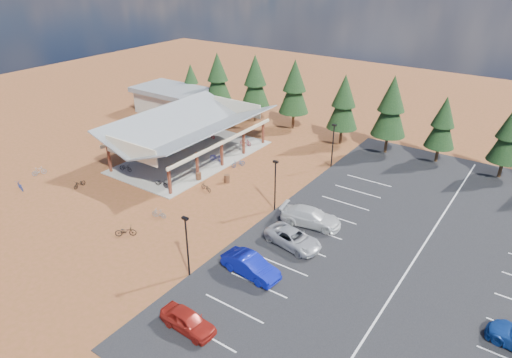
% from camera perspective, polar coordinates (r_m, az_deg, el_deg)
% --- Properties ---
extents(ground, '(140.00, 140.00, 0.00)m').
position_cam_1_polar(ground, '(44.88, -4.43, -3.09)').
color(ground, brown).
rests_on(ground, ground).
extents(asphalt_lot, '(27.00, 44.00, 0.04)m').
position_cam_1_polar(asphalt_lot, '(40.20, 19.75, -8.59)').
color(asphalt_lot, black).
rests_on(asphalt_lot, ground).
extents(concrete_pad, '(10.60, 18.60, 0.10)m').
position_cam_1_polar(concrete_pad, '(55.52, -7.95, 2.81)').
color(concrete_pad, gray).
rests_on(concrete_pad, ground).
extents(bike_pavilion, '(11.65, 19.40, 4.97)m').
position_cam_1_polar(bike_pavilion, '(54.13, -8.20, 6.47)').
color(bike_pavilion, '#562618').
rests_on(bike_pavilion, concrete_pad).
extents(outbuilding, '(11.00, 7.00, 3.90)m').
position_cam_1_polar(outbuilding, '(71.50, -10.53, 9.71)').
color(outbuilding, '#ADA593').
rests_on(outbuilding, ground).
extents(lamp_post_0, '(0.50, 0.25, 5.14)m').
position_cam_1_polar(lamp_post_0, '(34.15, -8.63, -7.86)').
color(lamp_post_0, black).
rests_on(lamp_post_0, ground).
extents(lamp_post_1, '(0.50, 0.25, 5.14)m').
position_cam_1_polar(lamp_post_1, '(42.30, 2.41, -0.39)').
color(lamp_post_1, black).
rests_on(lamp_post_1, ground).
extents(lamp_post_2, '(0.50, 0.25, 5.14)m').
position_cam_1_polar(lamp_post_2, '(51.97, 9.60, 4.51)').
color(lamp_post_2, black).
rests_on(lamp_post_2, ground).
extents(trash_bin_0, '(0.60, 0.60, 0.90)m').
position_cam_1_polar(trash_bin_0, '(49.50, -7.19, 0.33)').
color(trash_bin_0, '#502F1C').
rests_on(trash_bin_0, ground).
extents(trash_bin_1, '(0.60, 0.60, 0.90)m').
position_cam_1_polar(trash_bin_1, '(48.71, -3.66, 0.05)').
color(trash_bin_1, '#502F1C').
rests_on(trash_bin_1, ground).
extents(pine_0, '(2.90, 2.90, 6.76)m').
position_cam_1_polar(pine_0, '(73.44, -8.11, 12.03)').
color(pine_0, '#382314').
rests_on(pine_0, ground).
extents(pine_1, '(3.98, 3.98, 9.27)m').
position_cam_1_polar(pine_1, '(68.84, -4.81, 12.55)').
color(pine_1, '#382314').
rests_on(pine_1, ground).
extents(pine_2, '(4.13, 4.13, 9.61)m').
position_cam_1_polar(pine_2, '(65.48, -0.10, 12.11)').
color(pine_2, '#382314').
rests_on(pine_2, ground).
extents(pine_3, '(4.11, 4.11, 9.56)m').
position_cam_1_polar(pine_3, '(62.87, 4.82, 11.39)').
color(pine_3, '#382314').
rests_on(pine_3, ground).
extents(pine_4, '(3.86, 3.86, 9.00)m').
position_cam_1_polar(pine_4, '(58.11, 10.91, 9.39)').
color(pine_4, '#382314').
rests_on(pine_4, ground).
extents(pine_5, '(4.10, 4.10, 9.56)m').
position_cam_1_polar(pine_5, '(56.54, 16.55, 8.67)').
color(pine_5, '#382314').
rests_on(pine_5, ground).
extents(pine_6, '(3.38, 3.38, 7.88)m').
position_cam_1_polar(pine_6, '(56.13, 22.34, 6.52)').
color(pine_6, '#382314').
rests_on(pine_6, ground).
extents(pine_7, '(3.51, 3.51, 8.19)m').
position_cam_1_polar(pine_7, '(54.88, 29.14, 4.90)').
color(pine_7, '#382314').
rests_on(pine_7, ground).
extents(bike_0, '(1.72, 0.81, 0.87)m').
position_cam_1_polar(bike_0, '(53.00, -16.00, 1.39)').
color(bike_0, black).
rests_on(bike_0, concrete_pad).
extents(bike_1, '(1.50, 0.53, 0.88)m').
position_cam_1_polar(bike_1, '(55.24, -13.21, 2.77)').
color(bike_1, gray).
rests_on(bike_1, concrete_pad).
extents(bike_2, '(1.73, 0.70, 0.89)m').
position_cam_1_polar(bike_2, '(59.39, -8.81, 4.87)').
color(bike_2, '#0F2097').
rests_on(bike_2, concrete_pad).
extents(bike_3, '(1.52, 0.54, 0.90)m').
position_cam_1_polar(bike_3, '(60.46, -5.76, 5.45)').
color(bike_3, maroon).
rests_on(bike_3, concrete_pad).
extents(bike_4, '(1.64, 0.65, 0.85)m').
position_cam_1_polar(bike_4, '(48.59, -11.73, -0.47)').
color(bike_4, black).
rests_on(bike_4, concrete_pad).
extents(bike_5, '(1.52, 0.54, 0.90)m').
position_cam_1_polar(bike_5, '(52.84, -8.18, 2.13)').
color(bike_5, '#A0A4A9').
rests_on(bike_5, concrete_pad).
extents(bike_6, '(1.85, 0.85, 0.94)m').
position_cam_1_polar(bike_6, '(53.66, -4.96, 2.72)').
color(bike_6, navy).
rests_on(bike_6, concrete_pad).
extents(bike_7, '(1.66, 0.64, 0.97)m').
position_cam_1_polar(bike_7, '(57.89, -1.33, 4.65)').
color(bike_7, maroon).
rests_on(bike_7, concrete_pad).
extents(bike_8, '(0.76, 1.60, 0.81)m').
position_cam_1_polar(bike_8, '(51.10, -21.20, -0.55)').
color(bike_8, black).
rests_on(bike_8, ground).
extents(bike_9, '(0.92, 1.61, 0.93)m').
position_cam_1_polar(bike_9, '(55.68, -25.49, 0.90)').
color(bike_9, gray).
rests_on(bike_9, ground).
extents(bike_10, '(1.75, 0.95, 0.87)m').
position_cam_1_polar(bike_10, '(53.07, -27.42, -0.78)').
color(bike_10, navy).
rests_on(bike_10, ground).
extents(bike_12, '(1.81, 1.67, 0.96)m').
position_cam_1_polar(bike_12, '(41.21, -15.99, -6.28)').
color(bike_12, black).
rests_on(bike_12, ground).
extents(bike_13, '(1.54, 0.77, 0.89)m').
position_cam_1_polar(bike_13, '(43.18, -12.04, -4.24)').
color(bike_13, gray).
rests_on(bike_13, ground).
extents(bike_14, '(1.23, 1.77, 0.88)m').
position_cam_1_polar(bike_14, '(52.29, -2.23, 1.99)').
color(bike_14, navy).
rests_on(bike_14, ground).
extents(bike_16, '(1.64, 0.87, 0.82)m').
position_cam_1_polar(bike_16, '(47.21, -6.27, -1.02)').
color(bike_16, black).
rests_on(bike_16, ground).
extents(car_0, '(4.10, 1.78, 1.38)m').
position_cam_1_polar(car_0, '(31.15, -8.51, -17.11)').
color(car_0, maroon).
rests_on(car_0, asphalt_lot).
extents(car_1, '(4.95, 2.13, 1.59)m').
position_cam_1_polar(car_1, '(35.07, -0.68, -10.78)').
color(car_1, '#0A1492').
rests_on(car_1, asphalt_lot).
extents(car_2, '(5.36, 3.15, 1.40)m').
position_cam_1_polar(car_2, '(38.36, 4.67, -7.41)').
color(car_2, '#9FA0A6').
rests_on(car_2, asphalt_lot).
extents(car_3, '(5.78, 3.15, 1.59)m').
position_cam_1_polar(car_3, '(41.25, 6.86, -4.73)').
color(car_3, silver).
rests_on(car_3, asphalt_lot).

